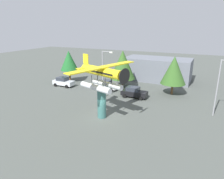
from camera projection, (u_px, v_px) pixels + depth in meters
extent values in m
plane|color=#4C514C|center=(102.00, 117.00, 26.41)|extent=(140.00, 140.00, 0.00)
cylinder|color=#386B66|center=(102.00, 103.00, 25.84)|extent=(1.10, 1.10, 3.85)
cylinder|color=silver|center=(95.00, 88.00, 24.47)|extent=(4.79, 2.10, 0.70)
cylinder|color=#333338|center=(105.00, 82.00, 23.79)|extent=(0.13, 0.13, 0.90)
cylinder|color=#333338|center=(92.00, 79.00, 25.36)|extent=(0.13, 0.13, 0.90)
cylinder|color=silver|center=(107.00, 84.00, 25.86)|extent=(4.79, 2.10, 0.70)
cylinder|color=#333338|center=(111.00, 81.00, 24.49)|extent=(0.13, 0.13, 0.90)
cylinder|color=#333338|center=(98.00, 77.00, 26.06)|extent=(0.13, 0.13, 0.90)
cylinder|color=yellow|center=(101.00, 71.00, 24.63)|extent=(6.25, 2.90, 1.10)
cube|color=black|center=(102.00, 72.00, 24.50)|extent=(4.48, 2.39, 0.20)
cone|color=#262628|center=(122.00, 76.00, 22.51)|extent=(0.93, 1.05, 0.88)
cylinder|color=black|center=(125.00, 76.00, 22.25)|extent=(0.58, 1.73, 1.80)
cube|color=yellow|center=(103.00, 67.00, 24.18)|extent=(4.16, 10.25, 0.12)
cube|color=yellow|center=(86.00, 68.00, 26.42)|extent=(1.51, 2.88, 0.10)
cube|color=yellow|center=(86.00, 59.00, 26.09)|extent=(0.89, 0.38, 1.30)
cube|color=silver|center=(64.00, 83.00, 39.73)|extent=(4.20, 1.70, 0.80)
cube|color=#2D333D|center=(62.00, 79.00, 39.62)|extent=(2.00, 1.56, 0.64)
cylinder|color=black|center=(67.00, 87.00, 38.52)|extent=(0.64, 0.22, 0.64)
cylinder|color=black|center=(72.00, 84.00, 40.07)|extent=(0.64, 0.22, 0.64)
cylinder|color=black|center=(55.00, 85.00, 39.63)|extent=(0.64, 0.22, 0.64)
cylinder|color=black|center=(61.00, 83.00, 41.18)|extent=(0.64, 0.22, 0.64)
cube|color=white|center=(107.00, 86.00, 37.67)|extent=(4.20, 1.70, 0.80)
cube|color=#2D333D|center=(105.00, 82.00, 37.56)|extent=(2.00, 1.56, 0.64)
cylinder|color=black|center=(111.00, 90.00, 36.46)|extent=(0.64, 0.22, 0.64)
cylinder|color=black|center=(115.00, 87.00, 38.01)|extent=(0.64, 0.22, 0.64)
cylinder|color=black|center=(98.00, 88.00, 37.57)|extent=(0.64, 0.22, 0.64)
cylinder|color=black|center=(102.00, 86.00, 39.12)|extent=(0.64, 0.22, 0.64)
cube|color=black|center=(134.00, 93.00, 33.46)|extent=(4.20, 1.70, 0.80)
cube|color=#2D333D|center=(133.00, 89.00, 33.35)|extent=(2.00, 1.56, 0.64)
cylinder|color=black|center=(140.00, 98.00, 32.25)|extent=(0.64, 0.22, 0.64)
cylinder|color=black|center=(144.00, 95.00, 33.80)|extent=(0.64, 0.22, 0.64)
cylinder|color=black|center=(124.00, 96.00, 33.37)|extent=(0.64, 0.22, 0.64)
cylinder|color=black|center=(128.00, 93.00, 34.91)|extent=(0.64, 0.22, 0.64)
cylinder|color=gray|center=(103.00, 75.00, 32.50)|extent=(0.18, 0.18, 7.58)
cylinder|color=gray|center=(107.00, 52.00, 31.07)|extent=(1.60, 0.12, 0.12)
cube|color=silver|center=(111.00, 52.00, 30.80)|extent=(0.50, 0.28, 0.20)
cylinder|color=gray|center=(217.00, 89.00, 25.83)|extent=(0.18, 0.18, 7.37)
cube|color=slate|center=(157.00, 69.00, 43.97)|extent=(13.77, 7.02, 4.70)
cylinder|color=brown|center=(70.00, 76.00, 42.81)|extent=(0.36, 0.36, 2.48)
cone|color=#1E6028|center=(69.00, 60.00, 41.85)|extent=(3.57, 3.57, 3.97)
cylinder|color=brown|center=(122.00, 83.00, 39.24)|extent=(0.36, 0.36, 1.68)
cone|color=#335B23|center=(123.00, 65.00, 38.20)|extent=(4.76, 4.76, 5.28)
cylinder|color=brown|center=(172.00, 89.00, 34.87)|extent=(0.36, 0.36, 1.92)
cone|color=#335B23|center=(174.00, 70.00, 33.89)|extent=(4.16, 4.16, 4.62)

